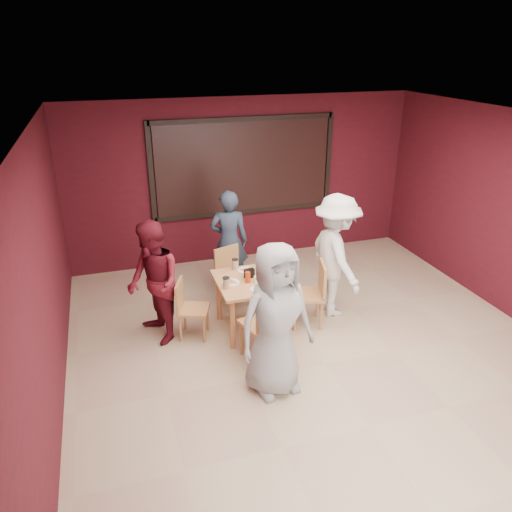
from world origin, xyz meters
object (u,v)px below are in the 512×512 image
object	(u,v)px
chair_back	(231,272)
chair_right	(313,290)
diner_left	(154,283)
chair_left	(188,306)
dining_table	(252,286)
chair_front	(267,322)
diner_front	(276,320)
diner_right	(336,256)
diner_back	(229,241)

from	to	relation	value
chair_back	chair_right	xyz separation A→B (m)	(0.90, -0.94, 0.03)
diner_left	chair_left	bearing A→B (deg)	66.94
dining_table	diner_left	size ratio (longest dim) A/B	0.58
chair_front	diner_front	bearing A→B (deg)	-98.64
chair_left	diner_right	size ratio (longest dim) A/B	0.45
chair_right	chair_front	bearing A→B (deg)	-143.79
diner_right	chair_left	bearing A→B (deg)	88.23
diner_back	chair_right	bearing A→B (deg)	133.57
diner_left	diner_right	xyz separation A→B (m)	(2.49, -0.05, 0.07)
dining_table	chair_back	distance (m)	0.84
chair_right	diner_left	world-z (taller)	diner_left
diner_back	chair_back	bearing A→B (deg)	91.62
chair_left	diner_back	size ratio (longest dim) A/B	0.50
diner_back	diner_right	distance (m)	1.69
chair_back	chair_left	xyz separation A→B (m)	(-0.77, -0.74, -0.04)
chair_back	chair_right	world-z (taller)	chair_right
chair_front	chair_right	distance (m)	1.08
chair_front	diner_back	bearing A→B (deg)	88.14
chair_back	diner_front	bearing A→B (deg)	-91.47
dining_table	chair_right	xyz separation A→B (m)	(0.82, -0.11, -0.14)
chair_front	diner_left	bearing A→B (deg)	143.25
dining_table	chair_right	distance (m)	0.84
chair_left	diner_right	distance (m)	2.13
chair_back	diner_back	xyz separation A→B (m)	(0.09, 0.44, 0.32)
chair_left	diner_back	distance (m)	1.50
chair_front	dining_table	bearing A→B (deg)	86.04
chair_front	chair_back	world-z (taller)	chair_front
diner_back	diner_left	size ratio (longest dim) A/B	0.99
diner_left	chair_right	bearing A→B (deg)	68.07
chair_right	diner_back	distance (m)	1.62
diner_front	diner_left	xyz separation A→B (m)	(-1.13, 1.42, -0.07)
dining_table	diner_right	distance (m)	1.26
chair_back	diner_front	distance (m)	2.13
chair_left	chair_right	bearing A→B (deg)	-6.87
chair_front	diner_right	world-z (taller)	diner_right
chair_left	chair_right	distance (m)	1.68
dining_table	diner_right	world-z (taller)	diner_right
chair_right	diner_right	world-z (taller)	diner_right
diner_back	diner_right	world-z (taller)	diner_right
chair_left	dining_table	bearing A→B (deg)	-5.86
diner_left	chair_front	bearing A→B (deg)	38.46
dining_table	diner_left	world-z (taller)	diner_left
dining_table	diner_front	xyz separation A→B (m)	(-0.13, -1.27, 0.23)
chair_left	diner_left	size ratio (longest dim) A/B	0.49
dining_table	diner_front	distance (m)	1.30
dining_table	diner_left	xyz separation A→B (m)	(-1.26, 0.15, 0.15)
dining_table	chair_back	xyz separation A→B (m)	(-0.08, 0.82, -0.17)
chair_right	diner_front	xyz separation A→B (m)	(-0.95, -1.16, 0.37)
chair_right	chair_left	bearing A→B (deg)	173.13
chair_left	diner_right	world-z (taller)	diner_right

